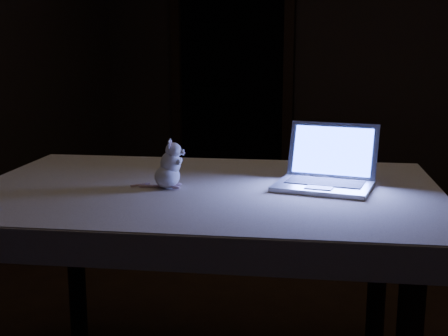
% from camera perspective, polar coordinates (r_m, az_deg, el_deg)
% --- Properties ---
extents(back_wall, '(4.50, 0.04, 2.60)m').
position_cam_1_polar(back_wall, '(4.65, 13.74, 11.20)').
color(back_wall, black).
rests_on(back_wall, ground).
extents(doorway, '(1.06, 0.36, 2.13)m').
position_cam_1_polar(doorway, '(4.94, 0.73, 8.80)').
color(doorway, black).
rests_on(doorway, back_wall).
extents(table, '(1.71, 1.31, 0.81)m').
position_cam_1_polar(table, '(2.23, -1.64, -12.22)').
color(table, black).
rests_on(table, floor).
extents(tablecloth, '(1.84, 1.45, 0.10)m').
position_cam_1_polar(tablecloth, '(2.10, 0.84, -3.16)').
color(tablecloth, beige).
rests_on(tablecloth, table).
extents(laptop, '(0.32, 0.28, 0.22)m').
position_cam_1_polar(laptop, '(2.07, 9.50, 0.97)').
color(laptop, '#B2B2B7').
rests_on(laptop, tablecloth).
extents(plush_mouse, '(0.13, 0.13, 0.17)m').
position_cam_1_polar(plush_mouse, '(2.07, -5.45, 0.38)').
color(plush_mouse, silver).
rests_on(plush_mouse, tablecloth).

